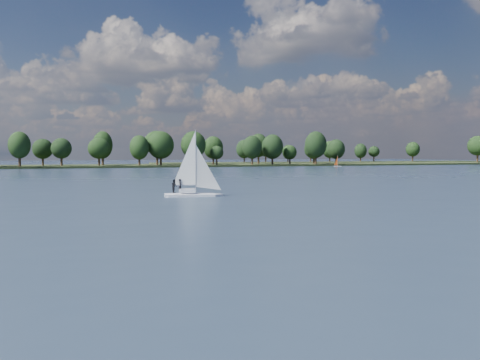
% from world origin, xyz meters
% --- Properties ---
extents(ground, '(700.00, 700.00, 0.00)m').
position_xyz_m(ground, '(0.00, 100.00, 0.00)').
color(ground, '#233342').
rests_on(ground, ground).
extents(far_shore, '(660.00, 40.00, 1.50)m').
position_xyz_m(far_shore, '(0.00, 212.00, 0.00)').
color(far_shore, black).
rests_on(far_shore, ground).
extents(far_shore_back, '(220.00, 30.00, 1.40)m').
position_xyz_m(far_shore_back, '(160.00, 260.00, 0.00)').
color(far_shore_back, black).
rests_on(far_shore_back, ground).
extents(sailboat, '(6.95, 3.02, 8.86)m').
position_xyz_m(sailboat, '(6.32, 48.99, 2.47)').
color(sailboat, white).
rests_on(sailboat, ground).
extents(dinghy_orange, '(3.17, 1.42, 4.95)m').
position_xyz_m(dinghy_orange, '(112.74, 183.21, 1.17)').
color(dinghy_orange, white).
rests_on(dinghy_orange, ground).
extents(treeline, '(562.76, 73.79, 18.38)m').
position_xyz_m(treeline, '(-10.11, 208.52, 8.15)').
color(treeline, black).
rests_on(treeline, ground).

